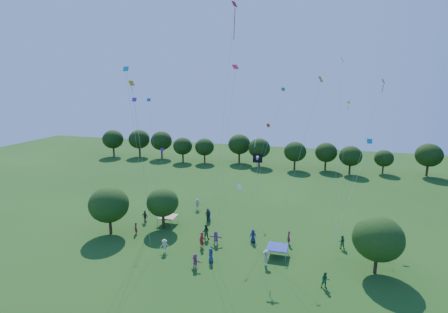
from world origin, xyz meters
TOP-DOWN VIEW (x-y plane):
  - near_tree_west at (-15.04, 14.85)m, footprint 4.89×4.89m
  - near_tree_north at (-9.44, 18.25)m, footprint 4.10×4.10m
  - near_tree_east at (15.63, 14.11)m, footprint 4.88×4.88m
  - treeline at (-1.73, 55.43)m, footprint 88.01×8.77m
  - tent_red_stripe at (-9.45, 19.61)m, footprint 2.20×2.20m
  - tent_blue at (5.80, 14.91)m, footprint 2.20×2.20m
  - crowd_person_0 at (2.59, 17.40)m, footprint 0.90×0.67m
  - crowd_person_1 at (-2.76, 14.39)m, footprint 0.85×0.75m
  - crowd_person_2 at (-3.08, 16.70)m, footprint 1.01×0.69m
  - crowd_person_3 at (4.94, 12.55)m, footprint 0.73×1.20m
  - crowd_person_4 at (-4.57, 21.89)m, footprint 1.14×1.09m
  - crowd_person_5 at (-1.91, 10.05)m, footprint 1.56×1.21m
  - crowd_person_6 at (-0.75, 11.63)m, footprint 0.64×0.88m
  - crowd_person_7 at (-11.91, 15.54)m, footprint 0.67×0.65m
  - crowd_person_8 at (12.63, 18.71)m, footprint 0.82×0.48m
  - crowd_person_9 at (-6.38, 12.20)m, footprint 1.11×0.70m
  - crowd_person_10 at (-12.63, 19.24)m, footprint 1.08×0.75m
  - crowd_person_11 at (-1.46, 15.60)m, footprint 1.62×0.70m
  - crowd_person_12 at (-4.49, 22.08)m, footprint 0.77×0.87m
  - crowd_person_13 at (6.69, 18.07)m, footprint 0.48×0.67m
  - crowd_person_14 at (10.86, 10.04)m, footprint 0.86×0.58m
  - crowd_person_15 at (-7.47, 25.63)m, footprint 1.19×1.07m
  - pirate_kite at (3.30, 15.49)m, footprint 1.12×2.87m
  - red_high_kite at (0.26, 15.08)m, footprint 1.75×4.15m
  - small_kite_0 at (0.63, 14.17)m, footprint 2.34×1.14m
  - small_kite_1 at (8.45, 13.12)m, footprint 4.19×0.93m
  - small_kite_2 at (12.44, 24.89)m, footprint 1.36×11.19m
  - small_kite_3 at (3.83, 21.31)m, footprint 4.11×3.42m
  - small_kite_4 at (14.81, 24.49)m, footprint 4.20×8.97m
  - small_kite_5 at (-12.55, 24.56)m, footprint 1.48×4.66m
  - small_kite_6 at (1.61, 15.56)m, footprint 2.69×1.13m
  - small_kite_7 at (-9.95, 12.84)m, footprint 3.55×2.56m
  - small_kite_8 at (14.95, 21.20)m, footprint 4.56×5.59m
  - small_kite_9 at (2.54, 22.47)m, footprint 2.29×5.13m
  - small_kite_10 at (-11.52, 16.30)m, footprint 0.94×2.07m
  - small_kite_11 at (11.47, 21.64)m, footprint 0.39×5.95m
  - small_kite_12 at (-12.54, 22.06)m, footprint 1.87×1.28m
  - small_kite_13 at (-10.41, 14.89)m, footprint 1.30×4.18m
  - small_kite_14 at (-0.39, 27.93)m, footprint 4.33×4.26m

SIDE VIEW (x-z plane):
  - crowd_person_7 at x=-11.91m, z-range 0.00..1.53m
  - crowd_person_12 at x=-4.49m, z-range 0.00..1.56m
  - crowd_person_9 at x=-6.38m, z-range 0.00..1.58m
  - crowd_person_6 at x=-0.75m, z-range 0.00..1.59m
  - crowd_person_8 at x=12.63m, z-range 0.00..1.59m
  - crowd_person_5 at x=-1.91m, z-range 0.00..1.60m
  - crowd_person_14 at x=10.86m, z-range 0.00..1.60m
  - crowd_person_0 at x=2.59m, z-range 0.00..1.62m
  - crowd_person_13 at x=6.69m, z-range 0.00..1.65m
  - crowd_person_10 at x=-12.63m, z-range 0.00..1.69m
  - crowd_person_11 at x=-1.46m, z-range 0.00..1.69m
  - crowd_person_15 at x=-7.47m, z-range 0.00..1.71m
  - crowd_person_3 at x=4.94m, z-range 0.00..1.71m
  - crowd_person_4 at x=-4.57m, z-range 0.00..1.85m
  - crowd_person_2 at x=-3.08m, z-range 0.00..1.87m
  - crowd_person_1 at x=-2.76m, z-range 0.00..1.91m
  - tent_red_stripe at x=-9.45m, z-range 0.49..1.59m
  - tent_blue at x=5.80m, z-range 0.49..1.59m
  - near_tree_north at x=-9.44m, z-range 0.83..6.20m
  - near_tree_east at x=15.63m, z-range 0.76..6.68m
  - near_tree_west at x=-15.04m, z-range 0.81..6.86m
  - treeline at x=-1.73m, z-range 0.70..7.48m
  - small_kite_6 at x=1.61m, z-range 3.54..9.84m
  - small_kite_5 at x=-12.55m, z-range 3.52..11.33m
  - small_kite_14 at x=-0.39m, z-range 3.90..13.52m
  - small_kite_4 at x=14.81m, z-range 4.36..14.74m
  - small_kite_9 at x=2.54m, z-range 4.06..16.18m
  - pirate_kite at x=3.30m, z-range 5.59..15.42m
  - small_kite_2 at x=12.44m, z-range 3.83..18.68m
  - small_kite_12 at x=-12.54m, z-range 4.89..20.07m
  - small_kite_13 at x=-10.41m, z-range 4.84..20.52m
  - small_kite_3 at x=3.83m, z-range 4.53..21.21m
  - small_kite_8 at x=14.95m, z-range 5.84..23.51m
  - small_kite_1 at x=8.45m, z-range 5.78..23.65m
  - small_kite_10 at x=-11.52m, z-range 6.45..23.94m
  - small_kite_7 at x=-9.95m, z-range 6.26..25.23m
  - small_kite_0 at x=0.63m, z-range 6.30..25.35m
  - small_kite_11 at x=11.47m, z-range 6.51..26.62m
  - red_high_kite at x=0.26m, z-range 8.23..33.52m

